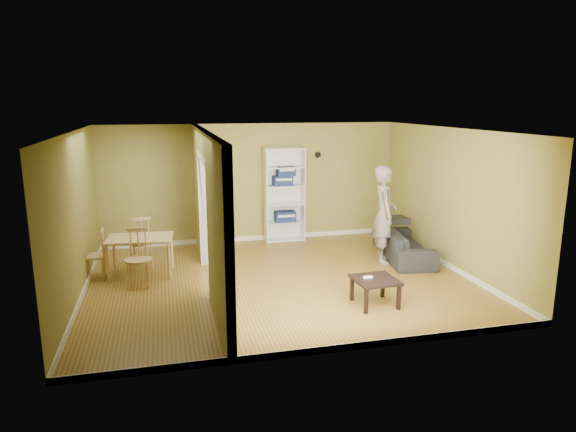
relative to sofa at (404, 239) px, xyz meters
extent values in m
plane|color=olive|center=(-2.70, -0.71, -0.38)|extent=(6.50, 6.50, 0.00)
plane|color=white|center=(-2.70, -0.71, 2.22)|extent=(6.50, 6.50, 0.00)
plane|color=#98924D|center=(-2.70, 2.04, 0.92)|extent=(6.50, 0.00, 6.50)
plane|color=#98924D|center=(-2.70, -3.46, 0.92)|extent=(6.50, 0.00, 6.50)
plane|color=#98924D|center=(-5.95, -0.71, 0.92)|extent=(0.00, 5.50, 5.50)
plane|color=#98924D|center=(0.55, -0.71, 0.92)|extent=(0.00, 5.50, 5.50)
cube|color=black|center=(-1.20, 1.98, 1.52)|extent=(0.10, 0.10, 0.10)
imported|color=black|center=(0.00, 0.00, 0.00)|extent=(2.11, 1.18, 0.76)
imported|color=slate|center=(-0.50, -0.12, 0.73)|extent=(0.94, 0.82, 2.22)
cube|color=white|center=(-2.44, 1.85, 0.66)|extent=(0.02, 0.38, 2.09)
cube|color=white|center=(-1.58, 1.85, 0.66)|extent=(0.02, 0.38, 2.09)
cube|color=white|center=(-2.01, 2.03, 0.66)|extent=(0.88, 0.02, 2.09)
cube|color=white|center=(-2.01, 1.85, -0.36)|extent=(0.84, 0.38, 0.02)
cube|color=white|center=(-2.01, 1.85, 0.05)|extent=(0.84, 0.38, 0.02)
cube|color=white|center=(-2.01, 1.85, 0.46)|extent=(0.84, 0.38, 0.02)
cube|color=white|center=(-2.01, 1.85, 0.87)|extent=(0.84, 0.38, 0.02)
cube|color=white|center=(-2.01, 1.85, 1.28)|extent=(0.84, 0.38, 0.02)
cube|color=white|center=(-2.01, 1.85, 1.69)|extent=(0.84, 0.38, 0.02)
cube|color=navy|center=(-1.99, 1.85, 0.18)|extent=(0.45, 0.29, 0.23)
cube|color=navy|center=(-2.05, 1.85, 0.98)|extent=(0.41, 0.27, 0.21)
cube|color=#1C2C4A|center=(-1.97, 1.85, 1.18)|extent=(0.39, 0.25, 0.20)
cube|color=black|center=(-1.53, -2.14, 0.02)|extent=(0.64, 0.64, 0.04)
cube|color=black|center=(-1.79, -2.40, -0.19)|extent=(0.05, 0.05, 0.38)
cube|color=black|center=(-1.26, -2.40, -0.19)|extent=(0.05, 0.05, 0.38)
cube|color=black|center=(-1.79, -1.87, -0.19)|extent=(0.05, 0.05, 0.38)
cube|color=black|center=(-1.26, -1.87, -0.19)|extent=(0.05, 0.05, 0.38)
cube|color=white|center=(-1.63, -2.08, 0.06)|extent=(0.14, 0.04, 0.03)
cube|color=tan|center=(-5.05, 0.16, 0.30)|extent=(1.13, 0.75, 0.04)
cylinder|color=tan|center=(-5.57, -0.17, -0.05)|extent=(0.05, 0.05, 0.66)
cylinder|color=tan|center=(-4.54, -0.17, -0.05)|extent=(0.05, 0.05, 0.66)
cylinder|color=tan|center=(-5.57, 0.49, -0.05)|extent=(0.05, 0.05, 0.66)
cylinder|color=tan|center=(-4.54, 0.49, -0.05)|extent=(0.05, 0.05, 0.66)
camera|label=1|loc=(-4.58, -9.02, 2.68)|focal=32.00mm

